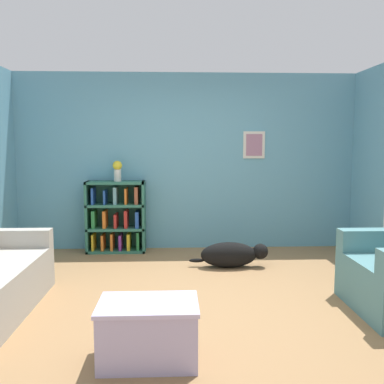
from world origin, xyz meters
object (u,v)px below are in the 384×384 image
(dog, at_px, (232,254))
(vase, at_px, (117,170))
(coffee_table, at_px, (148,330))
(bookshelf, at_px, (117,218))

(dog, distance_m, vase, 2.05)
(coffee_table, relative_size, dog, 0.71)
(coffee_table, xyz_separation_m, dog, (0.92, 2.33, -0.07))
(bookshelf, distance_m, dog, 1.83)
(vase, bearing_deg, bookshelf, 146.91)
(coffee_table, bearing_deg, bookshelf, 101.29)
(coffee_table, relative_size, vase, 2.42)
(bookshelf, distance_m, coffee_table, 3.30)
(bookshelf, distance_m, vase, 0.70)
(dog, bearing_deg, coffee_table, -111.56)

